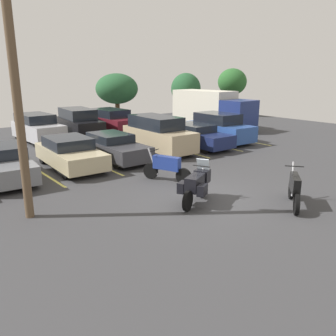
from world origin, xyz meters
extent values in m
cube|color=#38383A|center=(0.00, 0.00, -0.05)|extent=(44.00, 44.00, 0.10)
cylinder|color=black|center=(-0.11, 0.11, 0.34)|extent=(0.65, 0.41, 0.67)
cylinder|color=black|center=(-1.41, -0.54, 0.34)|extent=(0.65, 0.41, 0.67)
cube|color=black|center=(-0.76, -0.21, 0.76)|extent=(1.16, 0.86, 0.50)
cylinder|color=#B2B2B7|center=(-0.22, 0.06, 0.76)|extent=(0.49, 0.29, 1.14)
cylinder|color=black|center=(-0.29, 0.02, 1.19)|extent=(0.31, 0.57, 0.04)
cube|color=black|center=(-0.20, 0.07, 0.81)|extent=(0.62, 0.64, 0.45)
cube|color=#B2C1CC|center=(-0.15, 0.09, 1.23)|extent=(0.34, 0.47, 0.39)
cube|color=black|center=(-1.21, -0.05, 0.64)|extent=(0.50, 0.41, 0.36)
cube|color=black|center=(-0.90, -0.67, 0.64)|extent=(0.50, 0.41, 0.36)
cylinder|color=black|center=(2.24, -1.94, 0.34)|extent=(0.60, 0.52, 0.67)
cylinder|color=black|center=(1.07, -2.89, 0.34)|extent=(0.60, 0.52, 0.67)
cube|color=black|center=(1.66, -2.41, 0.79)|extent=(1.02, 0.89, 0.54)
cylinder|color=#B2B2B7|center=(2.15, -2.01, 0.76)|extent=(0.44, 0.38, 1.14)
cylinder|color=black|center=(2.09, -2.06, 1.23)|extent=(0.42, 0.50, 0.04)
cylinder|color=black|center=(-0.29, 3.09, 0.34)|extent=(0.35, 0.67, 0.67)
cylinder|color=black|center=(0.27, 1.61, 0.34)|extent=(0.35, 0.67, 0.67)
cube|color=navy|center=(-0.01, 2.35, 0.79)|extent=(0.70, 1.21, 0.55)
cylinder|color=#B2B2B7|center=(-0.24, 2.97, 0.76)|extent=(0.25, 0.51, 1.14)
cylinder|color=black|center=(-0.21, 2.90, 1.25)|extent=(0.59, 0.25, 0.04)
cube|color=#EAE066|center=(-3.58, 6.71, 0.00)|extent=(0.12, 5.10, 0.01)
cube|color=#EAE066|center=(-0.96, 6.71, 0.00)|extent=(0.12, 5.10, 0.01)
cube|color=#EAE066|center=(1.66, 6.71, 0.00)|extent=(0.12, 5.10, 0.01)
cube|color=#EAE066|center=(4.28, 6.71, 0.00)|extent=(0.12, 5.10, 0.01)
cube|color=#EAE066|center=(6.90, 6.71, 0.00)|extent=(0.12, 5.10, 0.01)
cube|color=#EAE066|center=(9.53, 6.71, 0.00)|extent=(0.12, 5.10, 0.01)
cube|color=slate|center=(-5.10, 6.78, 0.58)|extent=(2.12, 4.84, 0.72)
cube|color=black|center=(-5.07, 7.07, 1.17)|extent=(1.79, 2.34, 0.46)
cylinder|color=black|center=(-4.47, 5.13, 0.34)|extent=(0.27, 0.69, 0.67)
cylinder|color=black|center=(-4.22, 8.32, 0.34)|extent=(0.27, 0.69, 0.67)
cube|color=#C1B289|center=(-2.21, 6.80, 0.58)|extent=(2.12, 4.74, 0.71)
cube|color=black|center=(-2.20, 7.05, 1.18)|extent=(1.86, 2.39, 0.49)
cylinder|color=black|center=(-1.46, 5.18, 0.35)|extent=(0.25, 0.72, 0.71)
cylinder|color=black|center=(-3.11, 5.26, 0.35)|extent=(0.25, 0.72, 0.71)
cylinder|color=black|center=(-1.31, 8.35, 0.35)|extent=(0.25, 0.72, 0.71)
cylinder|color=black|center=(-2.96, 8.42, 0.35)|extent=(0.25, 0.72, 0.71)
cube|color=#38383D|center=(0.15, 6.86, 0.57)|extent=(1.79, 4.57, 0.71)
cube|color=black|center=(0.15, 7.25, 1.13)|extent=(1.64, 2.23, 0.41)
cylinder|color=black|center=(0.91, 5.30, 0.33)|extent=(0.22, 0.66, 0.66)
cylinder|color=black|center=(-0.61, 5.31, 0.33)|extent=(0.22, 0.66, 0.66)
cylinder|color=black|center=(0.91, 8.41, 0.33)|extent=(0.22, 0.66, 0.66)
cylinder|color=black|center=(-0.60, 8.41, 0.33)|extent=(0.22, 0.66, 0.66)
cube|color=tan|center=(3.11, 7.05, 0.76)|extent=(1.94, 4.87, 1.08)
cube|color=black|center=(3.12, 7.36, 1.64)|extent=(1.76, 3.26, 0.69)
cylinder|color=black|center=(3.86, 5.39, 0.34)|extent=(0.24, 0.69, 0.68)
cylinder|color=black|center=(2.29, 5.43, 0.34)|extent=(0.24, 0.69, 0.68)
cylinder|color=black|center=(3.94, 8.67, 0.34)|extent=(0.24, 0.69, 0.68)
cylinder|color=black|center=(2.37, 8.71, 0.34)|extent=(0.24, 0.69, 0.68)
cube|color=navy|center=(5.64, 6.66, 0.58)|extent=(1.89, 4.70, 0.73)
cube|color=black|center=(5.64, 6.96, 1.15)|extent=(1.71, 2.34, 0.41)
cylinder|color=black|center=(6.39, 5.06, 0.34)|extent=(0.23, 0.68, 0.68)
cylinder|color=black|center=(4.83, 5.08, 0.34)|extent=(0.23, 0.68, 0.68)
cylinder|color=black|center=(6.44, 8.24, 0.34)|extent=(0.23, 0.68, 0.68)
cylinder|color=black|center=(4.88, 8.26, 0.34)|extent=(0.23, 0.68, 0.68)
cube|color=#2D519E|center=(8.03, 7.04, 0.68)|extent=(2.13, 4.66, 0.97)
cube|color=black|center=(8.04, 7.31, 1.49)|extent=(1.90, 2.84, 0.64)
cylinder|color=black|center=(8.80, 5.44, 0.31)|extent=(0.25, 0.62, 0.61)
cylinder|color=black|center=(7.12, 5.51, 0.31)|extent=(0.25, 0.62, 0.61)
cylinder|color=black|center=(8.93, 8.56, 0.31)|extent=(0.25, 0.62, 0.61)
cylinder|color=black|center=(7.25, 8.63, 0.31)|extent=(0.25, 0.62, 0.61)
cube|color=#B7B7BC|center=(-1.19, 14.26, 0.70)|extent=(2.12, 4.65, 0.99)
cube|color=black|center=(-1.21, 14.66, 1.48)|extent=(1.88, 2.88, 0.57)
cylinder|color=black|center=(-0.30, 12.75, 0.32)|extent=(0.25, 0.64, 0.63)
cylinder|color=black|center=(-1.93, 12.67, 0.32)|extent=(0.25, 0.64, 0.63)
cylinder|color=black|center=(-0.45, 15.85, 0.32)|extent=(0.25, 0.64, 0.63)
cylinder|color=black|center=(-2.08, 15.77, 0.32)|extent=(0.25, 0.64, 0.63)
cube|color=black|center=(1.43, 13.73, 0.76)|extent=(2.27, 4.92, 1.11)
cube|color=black|center=(1.47, 14.09, 1.65)|extent=(1.98, 3.39, 0.67)
cylinder|color=black|center=(2.06, 12.05, 0.32)|extent=(0.28, 0.65, 0.63)
cylinder|color=black|center=(0.50, 12.19, 0.32)|extent=(0.28, 0.65, 0.63)
cylinder|color=black|center=(2.36, 15.28, 0.32)|extent=(0.28, 0.65, 0.63)
cylinder|color=black|center=(0.81, 15.42, 0.32)|extent=(0.28, 0.65, 0.63)
cube|color=maroon|center=(4.05, 13.99, 0.72)|extent=(1.99, 4.65, 1.00)
cube|color=black|center=(4.05, 14.24, 1.50)|extent=(1.80, 2.94, 0.56)
cylinder|color=black|center=(4.90, 12.44, 0.33)|extent=(0.24, 0.67, 0.67)
cylinder|color=black|center=(3.28, 12.40, 0.33)|extent=(0.24, 0.67, 0.67)
cylinder|color=black|center=(4.83, 15.57, 0.33)|extent=(0.24, 0.67, 0.67)
cylinder|color=black|center=(3.21, 15.53, 0.33)|extent=(0.24, 0.67, 0.67)
cube|color=navy|center=(11.94, 8.90, 1.36)|extent=(2.43, 2.11, 1.99)
cube|color=beige|center=(11.74, 12.43, 1.64)|extent=(2.61, 5.21, 2.57)
cylinder|color=black|center=(12.92, 9.03, 0.45)|extent=(0.35, 0.92, 0.90)
cylinder|color=black|center=(10.96, 8.92, 0.45)|extent=(0.35, 0.92, 0.90)
cylinder|color=black|center=(12.66, 13.62, 0.45)|extent=(0.35, 0.92, 0.90)
cylinder|color=black|center=(10.70, 13.51, 0.45)|extent=(0.35, 0.92, 0.90)
cylinder|color=brown|center=(-5.58, 2.12, 4.10)|extent=(0.26, 0.26, 8.21)
cylinder|color=#4C3823|center=(19.23, 16.17, 1.05)|extent=(0.43, 0.43, 2.10)
ellipsoid|color=#285B28|center=(19.23, 16.17, 3.42)|extent=(2.90, 2.90, 2.64)
cylinder|color=#4C3823|center=(13.61, 16.86, 0.72)|extent=(0.28, 0.28, 1.43)
ellipsoid|color=#23512D|center=(13.61, 16.86, 2.86)|extent=(2.77, 2.77, 2.86)
cylinder|color=#4C3823|center=(8.16, 20.22, 0.76)|extent=(0.41, 0.41, 1.53)
ellipsoid|color=#23512D|center=(8.16, 20.22, 2.90)|extent=(3.86, 3.86, 2.74)
camera|label=1|loc=(-8.46, -8.47, 4.33)|focal=37.46mm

